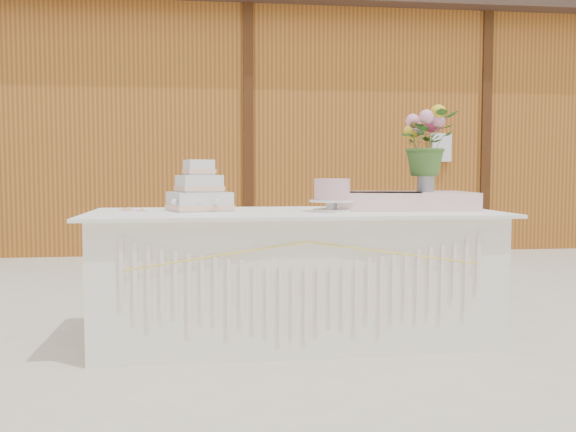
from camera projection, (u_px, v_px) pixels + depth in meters
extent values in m
plane|color=beige|center=(294.00, 339.00, 3.85)|extent=(80.00, 80.00, 0.00)
cube|color=#A06221|center=(239.00, 138.00, 9.68)|extent=(12.00, 4.00, 3.00)
cube|color=#3A2820|center=(239.00, 27.00, 9.56)|extent=(12.60, 4.60, 0.30)
cube|color=white|center=(295.00, 277.00, 3.82)|extent=(2.28, 0.88, 0.75)
cube|color=white|center=(295.00, 213.00, 3.80)|extent=(2.40, 1.00, 0.02)
cube|color=silver|center=(199.00, 201.00, 3.84)|extent=(0.41, 0.41, 0.11)
cube|color=#F9BD9D|center=(199.00, 207.00, 3.84)|extent=(0.42, 0.42, 0.03)
cube|color=silver|center=(199.00, 184.00, 3.83)|extent=(0.29, 0.29, 0.10)
cube|color=#F9BD9D|center=(199.00, 188.00, 3.83)|extent=(0.31, 0.31, 0.03)
cube|color=silver|center=(199.00, 167.00, 3.83)|extent=(0.19, 0.19, 0.09)
cube|color=#F9BD9D|center=(199.00, 171.00, 3.83)|extent=(0.21, 0.21, 0.03)
cylinder|color=white|center=(332.00, 210.00, 3.75)|extent=(0.23, 0.23, 0.01)
cylinder|color=white|center=(332.00, 205.00, 3.75)|extent=(0.07, 0.07, 0.04)
cylinder|color=white|center=(332.00, 201.00, 3.74)|extent=(0.27, 0.27, 0.01)
cylinder|color=#E6A6AD|center=(332.00, 189.00, 3.74)|extent=(0.21, 0.21, 0.12)
cube|color=beige|center=(400.00, 201.00, 3.96)|extent=(0.89, 0.56, 0.11)
cylinder|color=#A2A2A6|center=(426.00, 180.00, 3.98)|extent=(0.11, 0.11, 0.15)
imported|color=#3C6428|center=(426.00, 135.00, 3.96)|extent=(0.46, 0.43, 0.40)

